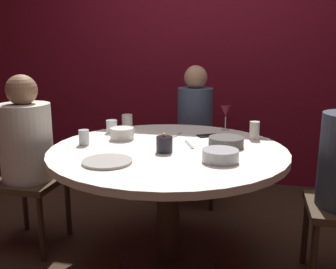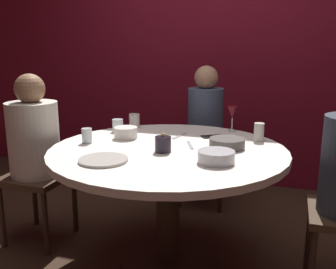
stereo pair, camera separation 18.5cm
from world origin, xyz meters
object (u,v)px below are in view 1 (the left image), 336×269
at_px(wine_glass, 226,112).
at_px(cup_near_candle, 112,126).
at_px(cell_phone, 208,136).
at_px(cup_center_front, 127,121).
at_px(candle_holder, 164,144).
at_px(seated_diner_back, 195,120).
at_px(dinner_plate, 107,162).
at_px(cup_by_right_diner, 84,137).
at_px(bowl_small_white, 226,142).
at_px(seated_diner_left, 26,143).
at_px(bowl_serving_large, 220,155).
at_px(dining_table, 168,172).
at_px(bowl_salad_center, 122,133).
at_px(cup_by_left_diner, 254,130).

distance_m(wine_glass, cup_near_candle, 0.80).
distance_m(cell_phone, cup_center_front, 0.62).
bearing_deg(cell_phone, candle_holder, -55.78).
height_order(seated_diner_back, cup_near_candle, seated_diner_back).
relative_size(seated_diner_back, dinner_plate, 4.55).
relative_size(cell_phone, cup_by_right_diner, 1.54).
height_order(cell_phone, bowl_small_white, bowl_small_white).
bearing_deg(candle_holder, seated_diner_left, 174.52).
bearing_deg(seated_diner_left, dinner_plate, -26.82).
distance_m(candle_holder, bowl_serving_large, 0.34).
bearing_deg(cup_center_front, seated_diner_left, -137.67).
bearing_deg(bowl_small_white, cup_near_candle, 165.81).
distance_m(candle_holder, cup_center_front, 0.69).
bearing_deg(dining_table, dinner_plate, -123.57).
bearing_deg(bowl_salad_center, cell_phone, 21.05).
height_order(wine_glass, cup_center_front, wine_glass).
bearing_deg(cup_near_candle, bowl_serving_large, -32.45).
bearing_deg(candle_holder, bowl_small_white, 30.48).
bearing_deg(cup_near_candle, dining_table, -33.25).
xyz_separation_m(bowl_salad_center, cup_near_candle, (-0.13, 0.16, 0.01)).
bearing_deg(candle_holder, bowl_serving_large, -18.03).
distance_m(bowl_small_white, cup_near_candle, 0.82).
distance_m(seated_diner_left, cup_near_candle, 0.56).
bearing_deg(dinner_plate, dining_table, 56.43).
bearing_deg(bowl_serving_large, candle_holder, 161.97).
bearing_deg(candle_holder, wine_glass, 65.83).
relative_size(wine_glass, cell_phone, 1.26).
height_order(candle_holder, bowl_small_white, candle_holder).
bearing_deg(cell_phone, seated_diner_left, -104.44).
xyz_separation_m(dining_table, cell_phone, (0.19, 0.35, 0.15)).
bearing_deg(cell_phone, dining_table, -60.37).
bearing_deg(seated_diner_back, cup_center_front, -38.67).
height_order(dining_table, cell_phone, cell_phone).
distance_m(wine_glass, cell_phone, 0.26).
height_order(candle_holder, cup_by_right_diner, candle_holder).
height_order(dinner_plate, cup_near_candle, cup_near_candle).
distance_m(candle_holder, cup_by_right_diner, 0.50).
bearing_deg(seated_diner_back, candle_holder, -0.26).
bearing_deg(dining_table, cell_phone, 61.31).
bearing_deg(dining_table, wine_glass, 62.91).
height_order(bowl_small_white, cup_by_left_diner, cup_by_left_diner).
xyz_separation_m(seated_diner_left, cup_center_front, (0.52, 0.47, 0.07)).
relative_size(cell_phone, bowl_serving_large, 0.75).
bearing_deg(cup_center_front, dining_table, -48.73).
bearing_deg(cup_center_front, candle_holder, -53.88).
bearing_deg(cup_near_candle, cell_phone, 3.61).
distance_m(seated_diner_left, cup_by_right_diner, 0.43).
height_order(dining_table, cup_by_left_diner, cup_by_left_diner).
bearing_deg(candle_holder, cell_phone, 65.90).
xyz_separation_m(seated_diner_back, bowl_small_white, (0.32, -0.88, 0.04)).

